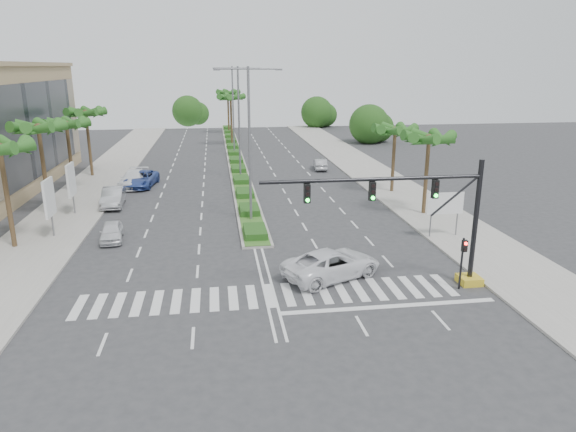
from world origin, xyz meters
name	(u,v)px	position (x,y,z in m)	size (l,w,h in m)	color
ground	(270,296)	(0.00, 0.00, 0.00)	(160.00, 160.00, 0.00)	#333335
footpath_right	(406,196)	(15.20, 20.00, 0.07)	(6.00, 120.00, 0.15)	gray
footpath_left	(73,208)	(-15.20, 20.00, 0.07)	(6.00, 120.00, 0.15)	gray
median	(235,156)	(0.00, 45.00, 0.10)	(2.20, 75.00, 0.20)	gray
median_grass	(235,155)	(0.00, 45.00, 0.22)	(1.80, 75.00, 0.04)	#365F20
signal_gantry	(437,228)	(9.27, 0.00, 3.46)	(12.60, 1.20, 7.20)	gold
pedestrian_signal	(463,255)	(10.60, -0.68, 2.04)	(0.28, 0.36, 3.00)	black
direction_sign	(445,205)	(13.50, 7.99, 2.45)	(2.70, 0.11, 3.40)	slate
billboard_near	(49,198)	(-14.50, 12.00, 2.96)	(0.18, 2.10, 4.35)	slate
billboard_far	(71,180)	(-14.50, 18.00, 2.96)	(0.18, 2.10, 4.35)	slate
palm_left_near	(0,151)	(-16.50, 10.00, 6.69)	(4.57, 4.68, 7.55)	brown
palm_left_mid	(39,131)	(-16.50, 18.00, 7.08)	(4.57, 4.68, 7.95)	brown
palm_left_far	(67,127)	(-16.50, 26.00, 6.50)	(4.57, 4.68, 7.35)	brown
palm_left_end	(86,115)	(-16.50, 34.00, 6.88)	(4.57, 4.68, 7.75)	brown
palm_right_near	(429,141)	(14.50, 14.00, 6.20)	(4.57, 4.68, 7.05)	brown
palm_right_far	(395,132)	(14.50, 22.00, 5.91)	(4.57, 4.68, 6.75)	brown
palm_median_a	(231,99)	(0.00, 55.00, 7.17)	(4.57, 4.68, 8.05)	brown
palm_median_b	(228,94)	(0.00, 70.00, 7.17)	(4.57, 4.68, 8.05)	brown
streetlight_near	(249,137)	(0.00, 14.00, 6.81)	(5.10, 0.25, 12.00)	slate
streetlight_mid	(239,117)	(0.00, 30.00, 6.81)	(5.10, 0.25, 12.00)	slate
streetlight_far	(233,106)	(0.00, 46.00, 6.81)	(5.10, 0.25, 12.00)	slate
car_parked_a	(112,232)	(-10.21, 10.79, 0.64)	(1.52, 3.78, 1.29)	silver
car_parked_b	(113,197)	(-11.80, 20.51, 0.82)	(1.74, 5.00, 1.65)	#ACADB1
car_parked_c	(141,179)	(-10.35, 28.00, 0.81)	(2.67, 5.80, 1.61)	#334C9C
car_parked_d	(134,179)	(-11.10, 28.06, 0.82)	(2.31, 5.67, 1.65)	white
car_crossing	(332,264)	(3.89, 2.03, 0.84)	(2.79, 6.06, 1.68)	white
car_right	(320,164)	(9.82, 34.38, 0.66)	(1.40, 4.03, 1.33)	#ACACB1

